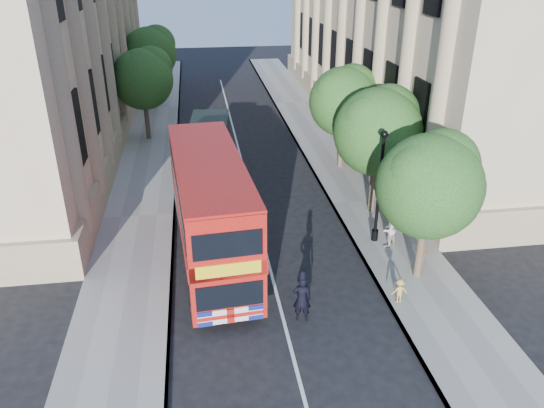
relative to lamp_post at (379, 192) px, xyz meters
name	(u,v)px	position (x,y,z in m)	size (l,w,h in m)	color
ground	(289,339)	(-5.00, -6.00, -2.51)	(120.00, 120.00, 0.00)	black
pavement_right	(364,202)	(0.75, 4.00, -2.45)	(3.50, 80.00, 0.12)	gray
pavement_left	(139,217)	(-10.75, 4.00, -2.45)	(3.50, 80.00, 0.12)	gray
building_left	(12,1)	(-18.80, 18.00, 6.49)	(12.00, 38.00, 18.00)	tan
tree_right_near	(431,181)	(0.84, -2.97, 1.74)	(4.00, 4.00, 6.08)	#473828
tree_right_mid	(379,127)	(0.84, 3.03, 1.93)	(4.20, 4.20, 6.37)	#473828
tree_right_far	(345,98)	(0.84, 9.03, 1.80)	(4.00, 4.00, 6.15)	#473828
tree_left_far	(143,76)	(-10.96, 16.03, 1.93)	(4.00, 4.00, 6.30)	#473828
tree_left_back	(150,51)	(-10.96, 24.03, 2.20)	(4.20, 4.20, 6.65)	#473828
lamp_post	(379,192)	(0.00, 0.00, 0.00)	(0.32, 0.32, 5.16)	black
double_decker_bus	(211,208)	(-7.29, -0.54, -0.01)	(3.34, 9.97, 4.53)	#A2110B
box_van	(210,146)	(-6.96, 9.85, -1.03)	(2.65, 5.48, 3.03)	black
police_constable	(302,299)	(-4.36, -5.00, -1.61)	(0.65, 0.43, 1.79)	black
woman_pedestrian	(389,229)	(0.41, -0.55, -1.60)	(0.77, 0.60, 1.59)	beige
child_a	(422,253)	(1.29, -2.23, -1.88)	(0.60, 0.25, 1.03)	orange
child_b	(399,291)	(-0.60, -4.62, -1.90)	(0.63, 0.36, 0.97)	gold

